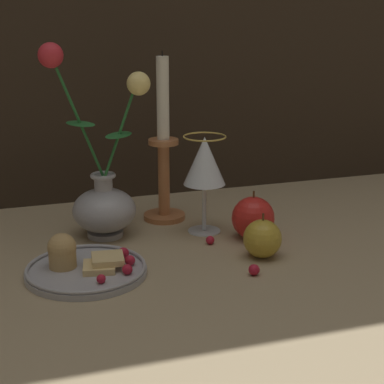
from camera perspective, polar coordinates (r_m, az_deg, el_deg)
name	(u,v)px	position (r m, az deg, el deg)	size (l,w,h in m)	color
ground_plane	(160,253)	(1.12, -2.89, -5.44)	(2.40, 2.40, 0.00)	#9E8966
vase	(103,193)	(1.18, -7.91, -0.10)	(0.19, 0.12, 0.35)	#A3A3A8
plate_with_pastries	(83,266)	(1.05, -9.64, -6.49)	(0.19, 0.19, 0.07)	#A3A3A8
wine_glass	(205,164)	(1.18, 1.12, 2.51)	(0.08, 0.08, 0.18)	silver
candlestick	(164,158)	(1.26, -2.54, 3.08)	(0.08, 0.08, 0.33)	#B77042
apple_beside_vase	(253,218)	(1.18, 5.45, -2.31)	(0.08, 0.08, 0.09)	red
apple_near_glass	(262,239)	(1.10, 6.28, -4.14)	(0.07, 0.07, 0.08)	#B2932D
berry_near_plate	(254,270)	(1.03, 5.54, -6.90)	(0.02, 0.02, 0.02)	#AD192D
berry_front_center	(210,240)	(1.16, 1.62, -4.30)	(0.02, 0.02, 0.02)	#AD192D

